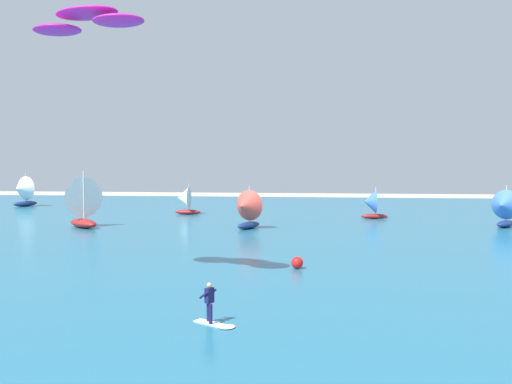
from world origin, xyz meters
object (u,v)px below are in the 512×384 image
(sailboat_far_right, at_px, (184,200))
(marker_buoy, at_px, (297,263))
(sailboat_mid_right, at_px, (80,201))
(sailboat_heeled_over, at_px, (22,191))
(kitesurfer, at_px, (213,310))
(sailboat_anchored_offshore, at_px, (371,204))
(kite, at_px, (87,21))
(sailboat_near_shore, at_px, (504,208))
(sailboat_mid_left, at_px, (246,209))

(sailboat_far_right, distance_m, marker_buoy, 37.52)
(sailboat_mid_right, bearing_deg, marker_buoy, -41.16)
(sailboat_heeled_over, bearing_deg, sailboat_far_right, -19.23)
(kitesurfer, distance_m, sailboat_anchored_offshore, 44.92)
(kitesurfer, relative_size, kite, 0.27)
(sailboat_anchored_offshore, distance_m, marker_buoy, 32.27)
(sailboat_near_shore, bearing_deg, sailboat_heeled_over, 162.60)
(kitesurfer, relative_size, sailboat_anchored_offshore, 0.54)
(sailboat_mid_left, distance_m, sailboat_anchored_offshore, 17.28)
(marker_buoy, bearing_deg, sailboat_mid_left, 106.49)
(sailboat_heeled_over, bearing_deg, sailboat_mid_right, -50.85)
(kitesurfer, height_order, sailboat_near_shore, sailboat_near_shore)
(kitesurfer, relative_size, sailboat_mid_right, 0.35)
(kitesurfer, height_order, sailboat_anchored_offshore, sailboat_anchored_offshore)
(kitesurfer, relative_size, marker_buoy, 2.68)
(sailboat_mid_left, height_order, sailboat_near_shore, sailboat_mid_left)
(sailboat_far_right, bearing_deg, marker_buoy, -65.62)
(sailboat_mid_left, height_order, marker_buoy, sailboat_mid_left)
(kitesurfer, distance_m, kite, 16.33)
(sailboat_near_shore, bearing_deg, sailboat_anchored_offshore, 149.47)
(sailboat_far_right, bearing_deg, kite, -82.93)
(kitesurfer, xyz_separation_m, sailboat_mid_right, (-19.66, 31.99, 1.97))
(kitesurfer, relative_size, sailboat_near_shore, 0.47)
(kite, xyz_separation_m, sailboat_mid_right, (-12.00, 25.93, -11.12))
(kite, height_order, sailboat_mid_right, kite)
(sailboat_near_shore, relative_size, sailboat_heeled_over, 0.85)
(sailboat_far_right, relative_size, sailboat_mid_right, 0.68)
(sailboat_mid_right, height_order, sailboat_heeled_over, sailboat_mid_right)
(sailboat_mid_right, bearing_deg, kite, -65.17)
(sailboat_anchored_offshore, height_order, marker_buoy, sailboat_anchored_offshore)
(kite, height_order, sailboat_anchored_offshore, kite)
(marker_buoy, bearing_deg, kite, -148.95)
(kitesurfer, bearing_deg, sailboat_far_right, 105.25)
(sailboat_mid_left, xyz_separation_m, sailboat_anchored_offshore, (12.77, 11.65, -0.27))
(sailboat_anchored_offshore, bearing_deg, sailboat_mid_right, -157.99)
(sailboat_heeled_over, bearing_deg, sailboat_near_shore, -17.40)
(sailboat_anchored_offshore, relative_size, marker_buoy, 4.96)
(sailboat_far_right, distance_m, sailboat_mid_right, 16.13)
(sailboat_heeled_over, xyz_separation_m, sailboat_anchored_offshore, (48.62, -11.81, -0.57))
(sailboat_mid_left, distance_m, sailboat_mid_right, 16.59)
(sailboat_anchored_offshore, bearing_deg, kitesurfer, -102.45)
(sailboat_near_shore, xyz_separation_m, sailboat_heeled_over, (-61.00, 19.11, 0.33))
(kitesurfer, height_order, kite, kite)
(sailboat_near_shore, height_order, marker_buoy, sailboat_near_shore)
(kite, bearing_deg, sailboat_heeled_over, 122.23)
(kite, distance_m, sailboat_mid_right, 30.66)
(sailboat_far_right, relative_size, marker_buoy, 5.24)
(kitesurfer, xyz_separation_m, sailboat_near_shore, (22.06, 36.55, 1.30))
(sailboat_near_shore, relative_size, sailboat_anchored_offshore, 1.15)
(sailboat_heeled_over, bearing_deg, sailboat_mid_left, -33.20)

